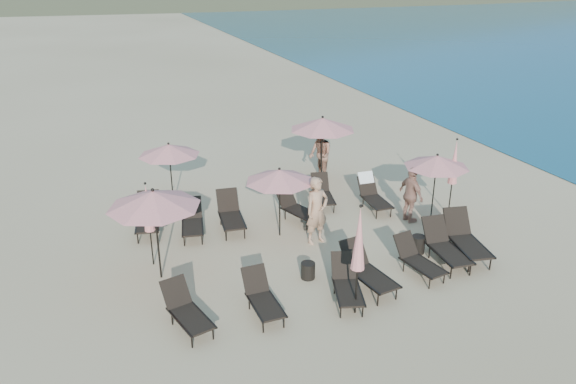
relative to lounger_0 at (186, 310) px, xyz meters
name	(u,v)px	position (x,y,z in m)	size (l,w,h in m)	color
ground	(362,281)	(4.39, 0.26, -0.42)	(800.00, 800.00, 0.00)	#D6BA8C
lounger_0	(186,310)	(0.00, 0.00, 0.00)	(0.94, 1.64, 0.89)	black
lounger_1	(262,297)	(1.68, -0.11, -0.01)	(0.60, 1.51, 0.86)	black
lounger_2	(347,283)	(3.68, -0.31, 0.01)	(1.04, 1.67, 0.90)	black
lounger_3	(367,270)	(4.37, 0.01, 0.05)	(0.88, 1.79, 0.99)	black
lounger_4	(418,259)	(5.86, 0.08, -0.01)	(0.79, 1.58, 0.87)	black
lounger_5	(445,246)	(6.84, 0.33, 0.05)	(0.83, 1.79, 1.00)	black
lounger_6	(148,216)	(-0.07, 4.98, 0.04)	(0.97, 1.80, 0.98)	black
lounger_7	(192,220)	(1.07, 4.31, 0.00)	(0.89, 1.64, 0.89)	black
lounger_8	(231,214)	(2.20, 4.28, 0.04)	(0.84, 1.75, 0.97)	black
lounger_9	(297,207)	(4.20, 4.08, 0.00)	(1.08, 1.66, 0.89)	black
lounger_10	(322,193)	(5.42, 4.84, -0.01)	(0.92, 1.60, 0.87)	black
lounger_11	(373,194)	(6.78, 4.04, 0.06)	(0.68, 1.64, 1.00)	black
lounger_12	(466,238)	(7.57, 0.44, 0.08)	(1.05, 1.94, 1.06)	black
umbrella_open_0	(153,199)	(-0.19, 2.23, 1.71)	(2.23, 2.23, 2.40)	black
umbrella_open_1	(279,176)	(3.37, 3.29, 1.42)	(1.93, 1.93, 2.07)	black
umbrella_open_2	(437,161)	(8.10, 2.71, 1.42)	(1.93, 1.93, 2.07)	black
umbrella_open_3	(169,150)	(0.95, 6.64, 1.42)	(1.93, 1.93, 2.08)	black
umbrella_open_4	(322,124)	(6.16, 6.57, 1.74)	(2.26, 2.26, 2.43)	black
umbrella_closed_0	(359,239)	(3.61, -0.87, 1.43)	(0.31, 0.31, 2.66)	black
umbrella_closed_1	(454,162)	(8.72, 2.70, 1.31)	(0.29, 0.29, 2.48)	black
umbrella_closed_2	(148,208)	(-0.27, 2.95, 1.18)	(0.27, 0.27, 2.30)	black
side_table_0	(308,271)	(3.21, 0.87, -0.21)	(0.36, 0.36, 0.42)	black
side_table_1	(418,244)	(6.49, 1.00, -0.17)	(0.37, 0.37, 0.48)	black
beachgoer_a	(317,211)	(4.19, 2.55, 0.55)	(0.70, 0.46, 1.92)	tan
beachgoer_b	(320,154)	(6.24, 6.88, 0.53)	(0.92, 0.72, 1.89)	#9A684F
beachgoer_c	(411,195)	(7.33, 2.74, 0.45)	(1.01, 0.42, 1.73)	#A8745F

